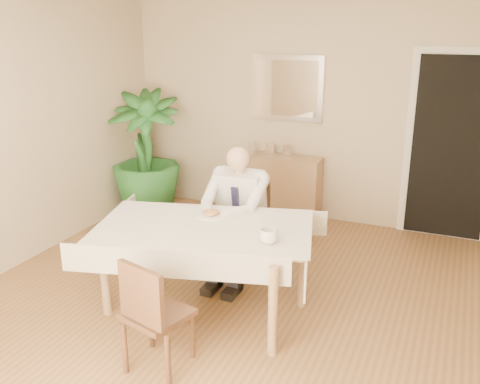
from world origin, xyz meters
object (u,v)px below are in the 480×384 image
at_px(dining_table, 204,236).
at_px(sideboard, 281,187).
at_px(chair_far, 246,221).
at_px(chair_near, 151,311).
at_px(coffee_mug, 269,236).
at_px(potted_palm, 145,153).
at_px(seated_man, 234,210).

distance_m(dining_table, sideboard, 2.35).
height_order(chair_far, chair_near, chair_far).
xyz_separation_m(chair_near, coffee_mug, (0.55, 0.75, 0.34)).
bearing_deg(chair_far, sideboard, 100.45).
bearing_deg(chair_near, coffee_mug, 69.63).
bearing_deg(dining_table, coffee_mug, -25.69).
distance_m(chair_far, potted_palm, 2.02).
xyz_separation_m(dining_table, chair_far, (-0.00, 0.88, -0.18)).
relative_size(seated_man, potted_palm, 0.82).
height_order(dining_table, chair_far, chair_far).
relative_size(seated_man, coffee_mug, 9.14).
relative_size(chair_near, potted_palm, 0.55).
relative_size(dining_table, chair_far, 2.27).
bearing_deg(sideboard, dining_table, -86.41).
height_order(chair_near, sideboard, chair_near).
bearing_deg(chair_near, sideboard, 109.34).
height_order(sideboard, potted_palm, potted_palm).
height_order(chair_near, seated_man, seated_man).
xyz_separation_m(chair_near, potted_palm, (-1.77, 2.73, 0.29)).
xyz_separation_m(dining_table, sideboard, (-0.14, 2.33, -0.28)).
relative_size(chair_far, seated_man, 0.70).
xyz_separation_m(chair_far, sideboard, (-0.14, 1.45, -0.10)).
distance_m(dining_table, potted_palm, 2.55).
bearing_deg(sideboard, coffee_mug, -73.23).
height_order(chair_far, sideboard, chair_far).
xyz_separation_m(dining_table, coffee_mug, (0.59, -0.12, 0.14)).
relative_size(dining_table, sideboard, 2.05).
bearing_deg(dining_table, chair_far, 75.51).
bearing_deg(dining_table, potted_palm, 118.48).
bearing_deg(sideboard, chair_far, -84.31).
bearing_deg(seated_man, potted_palm, 143.79).
bearing_deg(potted_palm, chair_near, -57.00).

